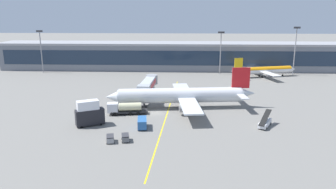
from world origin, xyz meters
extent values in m
plane|color=slate|center=(0.00, 0.00, 0.00)|extent=(700.00, 700.00, 0.00)
cube|color=yellow|center=(3.53, 2.00, 0.00)|extent=(4.31, 79.91, 0.01)
cube|color=slate|center=(2.08, 71.44, 5.95)|extent=(162.00, 16.99, 11.90)
cube|color=#1E2D42|center=(2.08, 62.88, 6.55)|extent=(157.14, 0.16, 6.67)
cube|color=#99999E|center=(2.08, 71.44, 12.40)|extent=(165.24, 17.33, 1.00)
cylinder|color=silver|center=(6.99, 5.14, 3.65)|extent=(36.05, 8.04, 4.00)
cylinder|color=silver|center=(6.99, 5.14, 4.01)|extent=(35.32, 7.80, 3.84)
cone|color=silver|center=(-12.20, 2.95, 3.65)|extent=(4.41, 4.23, 3.80)
cone|color=silver|center=(26.37, 7.36, 4.05)|extent=(5.16, 3.92, 3.40)
cube|color=red|center=(24.29, 7.12, 8.65)|extent=(5.21, 0.95, 6.00)
cube|color=silver|center=(24.24, 3.09, 4.25)|extent=(2.71, 6.59, 0.24)
cube|color=silver|center=(23.34, 11.04, 4.25)|extent=(2.71, 6.59, 0.24)
cube|color=silver|center=(9.56, -4.15, 3.35)|extent=(6.48, 15.49, 0.40)
cube|color=silver|center=(7.40, 14.78, 3.35)|extent=(6.48, 15.49, 0.40)
cylinder|color=#939399|center=(8.26, -1.57, 1.95)|extent=(3.31, 2.54, 2.20)
cylinder|color=#939399|center=(6.71, 11.97, 1.95)|extent=(3.31, 2.54, 2.20)
cylinder|color=black|center=(-5.83, 3.68, 0.50)|extent=(1.04, 0.51, 1.00)
cylinder|color=slate|center=(-5.83, 3.68, 1.32)|extent=(0.20, 0.20, 1.65)
cylinder|color=black|center=(9.33, 3.60, 0.50)|extent=(1.04, 0.51, 1.00)
cylinder|color=slate|center=(9.33, 3.60, 1.32)|extent=(0.20, 0.20, 1.65)
cylinder|color=black|center=(8.92, 7.18, 0.50)|extent=(1.04, 0.51, 1.00)
cylinder|color=slate|center=(8.92, 7.18, 1.32)|extent=(0.20, 0.20, 1.65)
cube|color=#B2B7BC|center=(-3.26, 13.90, 4.95)|extent=(3.86, 15.92, 2.80)
cube|color=red|center=(-3.21, 13.90, 4.95)|extent=(3.84, 13.41, 1.54)
cube|color=#9EA3A8|center=(-3.69, 6.02, 4.95)|extent=(3.77, 3.39, 2.94)
cylinder|color=#4C4C51|center=(-3.69, 6.02, 1.77)|extent=(0.70, 0.70, 3.55)
cube|color=#262628|center=(-3.69, 6.02, 0.15)|extent=(1.90, 1.90, 0.30)
cylinder|color=gray|center=(-2.83, 21.78, 4.95)|extent=(3.90, 3.90, 3.08)
cylinder|color=gray|center=(-2.83, 21.78, 1.77)|extent=(1.80, 1.80, 3.55)
cube|color=#232326|center=(-6.87, -1.37, 0.75)|extent=(10.26, 4.00, 0.50)
cube|color=silver|center=(-11.22, -2.04, 2.00)|extent=(3.15, 2.90, 2.50)
cube|color=black|center=(-12.46, -2.23, 2.50)|extent=(0.51, 2.30, 1.12)
cylinder|color=beige|center=(-6.59, -1.33, 2.10)|extent=(6.27, 3.09, 2.20)
cylinder|color=black|center=(-10.48, -3.13, 0.50)|extent=(1.04, 0.50, 1.00)
cylinder|color=black|center=(-10.85, -0.78, 0.50)|extent=(1.04, 0.50, 1.00)
cylinder|color=black|center=(-6.39, -2.50, 0.50)|extent=(1.04, 0.50, 1.00)
cylinder|color=black|center=(-6.75, -0.15, 0.50)|extent=(1.04, 0.50, 1.00)
cylinder|color=black|center=(-4.32, -2.18, 0.50)|extent=(1.04, 0.50, 1.00)
cylinder|color=black|center=(-4.68, 0.17, 0.50)|extent=(1.04, 0.50, 1.00)
cube|color=black|center=(-14.95, -10.69, 2.20)|extent=(7.19, 5.35, 3.80)
cube|color=silver|center=(-15.26, -10.85, 5.20)|extent=(5.62, 4.45, 2.20)
cylinder|color=black|center=(-13.36, -8.60, 0.30)|extent=(0.65, 0.50, 0.60)
cylinder|color=black|center=(-12.32, -10.60, 0.30)|extent=(0.65, 0.50, 0.60)
cylinder|color=black|center=(-17.59, -10.79, 0.30)|extent=(0.65, 0.50, 0.60)
cylinder|color=black|center=(-16.55, -12.79, 0.30)|extent=(0.65, 0.50, 0.60)
cube|color=white|center=(27.56, -9.64, 0.85)|extent=(4.48, 6.19, 1.10)
cube|color=black|center=(27.56, -9.64, 2.30)|extent=(4.40, 6.72, 2.38)
cylinder|color=black|center=(27.34, -11.89, 0.30)|extent=(0.50, 0.65, 0.60)
cylinder|color=black|center=(25.82, -11.10, 0.30)|extent=(0.50, 0.65, 0.60)
cylinder|color=black|center=(29.30, -8.18, 0.30)|extent=(0.50, 0.65, 0.60)
cylinder|color=black|center=(27.78, -7.38, 0.30)|extent=(0.50, 0.65, 0.60)
cube|color=#285B9E|center=(-2.03, -11.87, 1.30)|extent=(2.67, 5.21, 2.00)
cube|color=black|center=(-1.88, -13.11, 1.65)|extent=(2.08, 1.96, 0.60)
cylinder|color=black|center=(-0.89, -13.50, 0.30)|extent=(0.32, 0.63, 0.60)
cylinder|color=black|center=(-2.76, -13.72, 0.30)|extent=(0.32, 0.63, 0.60)
cylinder|color=black|center=(-1.30, -10.02, 0.30)|extent=(0.32, 0.63, 0.60)
cylinder|color=black|center=(-3.17, -10.24, 0.30)|extent=(0.32, 0.63, 0.60)
cube|color=gray|center=(-7.77, -20.96, 0.73)|extent=(2.04, 2.87, 1.10)
cube|color=#333338|center=(-7.77, -20.96, 1.43)|extent=(2.08, 2.92, 0.10)
cylinder|color=black|center=(-8.73, -20.11, 0.18)|extent=(0.20, 0.38, 0.36)
cylinder|color=black|center=(-7.26, -19.78, 0.18)|extent=(0.20, 0.38, 0.36)
cylinder|color=black|center=(-8.27, -22.14, 0.18)|extent=(0.20, 0.38, 0.36)
cylinder|color=black|center=(-6.81, -21.80, 0.18)|extent=(0.20, 0.38, 0.36)
cube|color=#595B60|center=(-4.65, -20.25, 0.73)|extent=(2.04, 2.87, 1.10)
cube|color=#333338|center=(-4.65, -20.25, 1.43)|extent=(2.08, 2.92, 0.10)
cylinder|color=black|center=(-5.61, -19.40, 0.18)|extent=(0.20, 0.38, 0.36)
cylinder|color=black|center=(-4.14, -19.07, 0.18)|extent=(0.20, 0.38, 0.36)
cylinder|color=black|center=(-5.15, -21.43, 0.18)|extent=(0.20, 0.38, 0.36)
cylinder|color=black|center=(-3.68, -21.10, 0.18)|extent=(0.20, 0.38, 0.36)
cylinder|color=white|center=(42.48, 53.26, 2.84)|extent=(25.01, 9.69, 2.84)
cylinder|color=orange|center=(42.48, 53.26, 3.09)|extent=(24.50, 9.44, 2.73)
cone|color=white|center=(55.56, 57.01, 2.84)|extent=(3.48, 3.38, 2.70)
cone|color=white|center=(29.28, 49.47, 3.12)|extent=(3.95, 3.26, 2.42)
cube|color=gold|center=(30.85, 49.92, 6.39)|extent=(3.62, 1.26, 4.27)
cube|color=white|center=(30.55, 52.79, 3.27)|extent=(2.58, 4.75, 0.17)
cube|color=white|center=(32.12, 47.32, 3.27)|extent=(2.58, 4.75, 0.17)
cube|color=white|center=(39.64, 59.43, 2.63)|extent=(6.11, 11.09, 0.28)
cube|color=white|center=(43.34, 46.52, 2.63)|extent=(6.11, 11.09, 0.28)
cylinder|color=#939399|center=(40.83, 57.78, 1.64)|extent=(2.54, 2.11, 1.56)
cylinder|color=#939399|center=(43.48, 48.54, 1.64)|extent=(2.54, 2.11, 1.56)
cylinder|color=black|center=(51.21, 55.76, 0.35)|extent=(0.74, 0.46, 0.69)
cylinder|color=slate|center=(51.21, 55.76, 1.05)|extent=(0.14, 0.14, 1.42)
cylinder|color=black|center=(40.68, 54.07, 0.35)|extent=(0.74, 0.46, 0.69)
cylinder|color=slate|center=(40.68, 54.07, 1.05)|extent=(0.14, 0.14, 1.42)
cylinder|color=black|center=(41.38, 51.61, 0.35)|extent=(0.74, 0.46, 0.69)
cylinder|color=slate|center=(41.38, 51.61, 1.05)|extent=(0.14, 0.14, 1.42)
cylinder|color=gray|center=(24.30, 59.44, 9.02)|extent=(0.44, 0.44, 18.04)
cube|color=#333338|center=(24.30, 59.44, 18.44)|extent=(2.80, 0.50, 0.80)
cylinder|color=gray|center=(-56.70, 59.44, 9.19)|extent=(0.44, 0.44, 18.38)
cube|color=#333338|center=(-56.70, 59.44, 18.78)|extent=(2.80, 0.50, 0.80)
cylinder|color=gray|center=(56.70, 59.44, 10.08)|extent=(0.44, 0.44, 20.17)
cube|color=#333338|center=(56.70, 59.44, 20.57)|extent=(2.80, 0.50, 0.80)
camera|label=1|loc=(7.42, -84.59, 26.86)|focal=34.51mm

